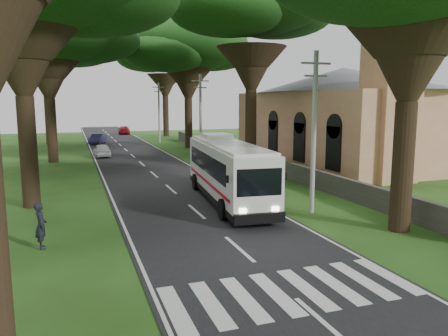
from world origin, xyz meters
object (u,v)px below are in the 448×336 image
object	(u,v)px
pole_near	(314,130)
distant_car_a	(102,150)
pedestrian	(41,226)
distant_car_b	(98,139)
distant_car_c	(124,130)
church	(344,108)
coach_bus	(227,170)
pole_mid	(201,116)
pole_far	(159,111)

from	to	relation	value
pole_near	distant_car_a	world-z (taller)	pole_near
pedestrian	pole_near	bearing A→B (deg)	-90.26
distant_car_b	distant_car_c	distance (m)	17.37
church	coach_bus	xyz separation A→B (m)	(-15.55, -11.74, -3.12)
pole_mid	pole_far	world-z (taller)	same
distant_car_b	distant_car_c	bearing A→B (deg)	91.81
distant_car_c	coach_bus	bearing A→B (deg)	94.08
church	pole_near	distance (m)	19.88
pole_near	distant_car_c	size ratio (longest dim) A/B	1.76
distant_car_a	pedestrian	world-z (taller)	pedestrian
pole_far	distant_car_a	distance (m)	16.40
coach_bus	distant_car_b	size ratio (longest dim) A/B	2.85
distant_car_b	distant_car_c	size ratio (longest dim) A/B	0.89
pole_mid	pole_near	bearing A→B (deg)	-90.00
distant_car_b	coach_bus	bearing A→B (deg)	-62.84
church	pole_mid	world-z (taller)	church
pedestrian	pole_mid	bearing A→B (deg)	-37.03
church	distant_car_a	world-z (taller)	church
coach_bus	distant_car_a	xyz separation A→B (m)	(-5.32, 22.61, -1.09)
coach_bus	distant_car_c	bearing A→B (deg)	95.05
pole_far	pedestrian	world-z (taller)	pole_far
distant_car_b	pole_far	bearing A→B (deg)	17.87
distant_car_a	distant_car_b	xyz separation A→B (m)	(0.39, 13.81, -0.00)
distant_car_c	pedestrian	distance (m)	58.97
pole_near	distant_car_c	world-z (taller)	pole_near
distant_car_a	distant_car_b	world-z (taller)	distant_car_a
pole_near	distant_car_b	bearing A→B (deg)	101.39
pedestrian	coach_bus	bearing A→B (deg)	-67.66
distant_car_c	pedestrian	xyz separation A→B (m)	(-9.76, -58.16, 0.21)
church	distant_car_a	bearing A→B (deg)	152.49
distant_car_a	pedestrian	size ratio (longest dim) A/B	2.15
distant_car_a	pole_near	bearing A→B (deg)	106.34
pole_near	pole_far	world-z (taller)	same
pole_far	distant_car_c	bearing A→B (deg)	99.61
pole_mid	distant_car_b	xyz separation A→B (m)	(-8.11, 20.23, -3.49)
church	pedestrian	size ratio (longest dim) A/B	13.30
pole_far	coach_bus	size ratio (longest dim) A/B	0.70
church	distant_car_c	size ratio (longest dim) A/B	5.29
distant_car_a	distant_car_c	size ratio (longest dim) A/B	0.86
church	pedestrian	world-z (taller)	church
coach_bus	distant_car_b	xyz separation A→B (m)	(-4.92, 36.42, -1.10)
coach_bus	distant_car_a	bearing A→B (deg)	108.65
distant_car_a	distant_car_b	distance (m)	13.82
church	pole_far	bearing A→B (deg)	116.82
church	distant_car_c	distance (m)	44.14
church	pole_far	xyz separation A→B (m)	(-12.36, 24.45, -0.73)
pole_mid	pole_far	size ratio (longest dim) A/B	1.00
distant_car_a	distant_car_c	xyz separation A→B (m)	(5.66, 30.36, -0.00)
coach_bus	pedestrian	distance (m)	10.79
coach_bus	pole_far	bearing A→B (deg)	90.39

